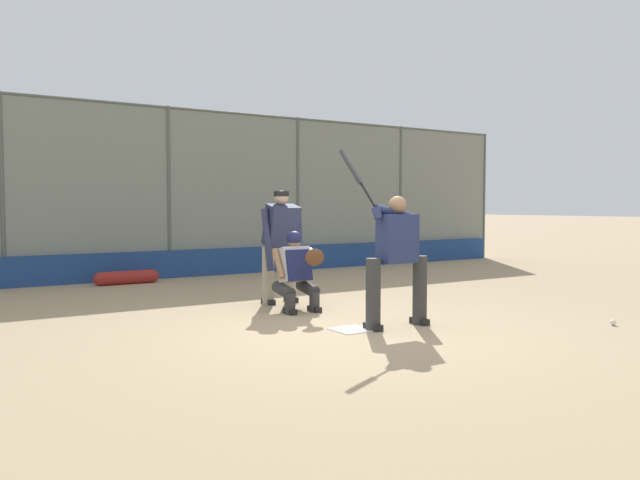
{
  "coord_description": "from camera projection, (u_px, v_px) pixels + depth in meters",
  "views": [
    {
      "loc": [
        4.35,
        6.14,
        1.51
      ],
      "look_at": [
        -0.18,
        -1.0,
        1.05
      ],
      "focal_mm": 35.0,
      "sensor_mm": 36.0,
      "label": 1
    }
  ],
  "objects": [
    {
      "name": "baseball_loose",
      "position": [
        613.0,
        323.0,
        7.89
      ],
      "size": [
        0.07,
        0.07,
        0.07
      ],
      "primitive_type": "sphere",
      "color": "white",
      "rests_on": "ground_plane"
    },
    {
      "name": "bleachers_beyond",
      "position": [
        22.0,
        258.0,
        13.64
      ],
      "size": [
        13.22,
        1.95,
        1.16
      ],
      "color": "slate",
      "rests_on": "ground_plane"
    },
    {
      "name": "backstop_fence",
      "position": [
        169.0,
        188.0,
        13.12
      ],
      "size": [
        18.97,
        0.08,
        3.6
      ],
      "color": "#515651",
      "rests_on": "ground_plane"
    },
    {
      "name": "batter_at_plate",
      "position": [
        396.0,
        256.0,
        7.73
      ],
      "size": [
        1.04,
        0.63,
        2.22
      ],
      "rotation": [
        0.0,
        0.0,
        -0.02
      ],
      "color": "#333333",
      "rests_on": "ground_plane"
    },
    {
      "name": "home_plate_marker",
      "position": [
        352.0,
        330.0,
        7.59
      ],
      "size": [
        0.43,
        0.43,
        0.01
      ],
      "primitive_type": "cube",
      "color": "white",
      "rests_on": "ground_plane"
    },
    {
      "name": "umpire_home",
      "position": [
        281.0,
        243.0,
        9.62
      ],
      "size": [
        0.71,
        0.44,
        1.75
      ],
      "rotation": [
        0.0,
        0.0,
        0.03
      ],
      "color": "gray",
      "rests_on": "ground_plane"
    },
    {
      "name": "catcher_behind_plate",
      "position": [
        297.0,
        270.0,
        8.91
      ],
      "size": [
        0.61,
        0.71,
        1.15
      ],
      "rotation": [
        0.0,
        0.0,
        -0.03
      ],
      "color": "#333333",
      "rests_on": "ground_plane"
    },
    {
      "name": "equipment_bag_dugout_side",
      "position": [
        127.0,
        277.0,
        12.06
      ],
      "size": [
        1.26,
        0.26,
        0.26
      ],
      "color": "maroon",
      "rests_on": "ground_plane"
    },
    {
      "name": "ground_plane",
      "position": [
        352.0,
        330.0,
        7.59
      ],
      "size": [
        160.0,
        160.0,
        0.0
      ],
      "primitive_type": "plane",
      "color": "tan"
    },
    {
      "name": "padding_wall",
      "position": [
        171.0,
        264.0,
        13.13
      ],
      "size": [
        18.51,
        0.18,
        0.57
      ],
      "primitive_type": "cube",
      "color": "navy",
      "rests_on": "ground_plane"
    }
  ]
}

